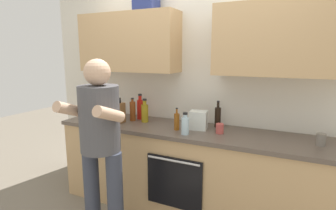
% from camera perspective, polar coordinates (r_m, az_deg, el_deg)
% --- Properties ---
extents(ground_plane, '(12.00, 12.00, 0.00)m').
position_cam_1_polar(ground_plane, '(3.09, 4.08, -21.37)').
color(ground_plane, '#756B5B').
extents(back_wall_unit, '(4.00, 0.38, 2.50)m').
position_cam_1_polar(back_wall_unit, '(2.88, 6.47, 7.79)').
color(back_wall_unit, silver).
rests_on(back_wall_unit, ground).
extents(counter, '(2.84, 0.67, 0.90)m').
position_cam_1_polar(counter, '(2.88, 4.19, -13.75)').
color(counter, tan).
rests_on(counter, ground).
extents(person_standing, '(0.49, 0.45, 1.61)m').
position_cam_1_polar(person_standing, '(2.36, -14.34, -6.68)').
color(person_standing, '#383D4C').
rests_on(person_standing, ground).
extents(bottle_water, '(0.07, 0.07, 0.21)m').
position_cam_1_polar(bottle_water, '(2.52, 3.69, -4.30)').
color(bottle_water, silver).
rests_on(bottle_water, counter).
extents(bottle_oil, '(0.08, 0.08, 0.26)m').
position_cam_1_polar(bottle_oil, '(2.97, -4.99, -1.57)').
color(bottle_oil, olive).
rests_on(bottle_oil, counter).
extents(bottle_soy, '(0.06, 0.06, 0.28)m').
position_cam_1_polar(bottle_soy, '(2.80, 10.60, -2.46)').
color(bottle_soy, black).
rests_on(bottle_soy, counter).
extents(bottle_juice, '(0.05, 0.05, 0.20)m').
position_cam_1_polar(bottle_juice, '(3.25, -10.87, -1.17)').
color(bottle_juice, orange).
rests_on(bottle_juice, counter).
extents(bottle_vinegar, '(0.07, 0.07, 0.26)m').
position_cam_1_polar(bottle_vinegar, '(3.05, -7.58, -1.25)').
color(bottle_vinegar, brown).
rests_on(bottle_vinegar, counter).
extents(bottle_hotsauce, '(0.08, 0.08, 0.30)m').
position_cam_1_polar(bottle_hotsauce, '(3.11, -5.97, -0.77)').
color(bottle_hotsauce, red).
rests_on(bottle_hotsauce, counter).
extents(bottle_syrup, '(0.05, 0.05, 0.23)m').
position_cam_1_polar(bottle_syrup, '(2.66, 1.89, -3.51)').
color(bottle_syrup, '#8C4C14').
rests_on(bottle_syrup, counter).
extents(cup_stoneware, '(0.07, 0.07, 0.10)m').
position_cam_1_polar(cup_stoneware, '(2.56, 29.91, -6.44)').
color(cup_stoneware, slate).
rests_on(cup_stoneware, counter).
extents(cup_ceramic, '(0.07, 0.07, 0.10)m').
position_cam_1_polar(cup_ceramic, '(2.60, 11.02, -4.97)').
color(cup_ceramic, '#BF4C47').
rests_on(cup_ceramic, counter).
extents(knife_block, '(0.10, 0.14, 0.28)m').
position_cam_1_polar(knife_block, '(2.97, -10.59, -1.70)').
color(knife_block, brown).
rests_on(knife_block, counter).
extents(grocery_bag_produce, '(0.19, 0.17, 0.19)m').
position_cam_1_polar(grocery_bag_produce, '(2.70, 6.55, -3.22)').
color(grocery_bag_produce, silver).
rests_on(grocery_bag_produce, counter).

